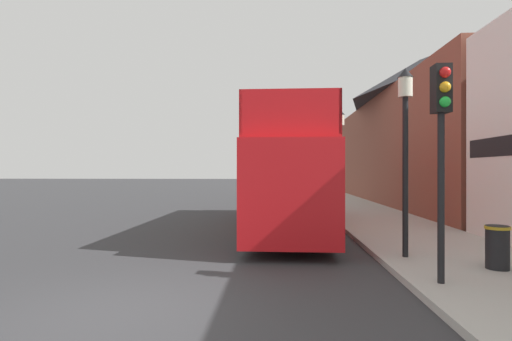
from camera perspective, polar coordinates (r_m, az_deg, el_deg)
The scene contains 10 objects.
ground_plane at distance 26.93m, azimuth -2.31°, elevation -4.52°, with size 144.00×144.00×0.00m, color #333335.
sidewalk at distance 24.21m, azimuth 13.03°, elevation -4.87°, with size 3.80×108.00×0.14m.
brick_terrace_rear at distance 27.50m, azimuth 22.40°, elevation 5.14°, with size 6.00×24.39×9.18m.
tour_bus at distance 14.90m, azimuth 4.54°, elevation -1.02°, with size 2.68×11.51×4.08m.
parked_car_ahead_of_bus at distance 23.33m, azimuth 5.93°, elevation -3.65°, with size 1.90×4.48×1.35m.
traffic_signal at distance 7.80m, azimuth 24.99°, elevation 6.13°, with size 0.28×0.42×3.86m.
lamp_post_nearest at distance 9.88m, azimuth 20.56°, elevation 6.03°, with size 0.35×0.35×4.36m.
lamp_post_second at distance 17.71m, azimuth 11.99°, elevation 3.91°, with size 0.35×0.35×4.62m.
lamp_post_third at distance 25.71m, azimuth 8.97°, elevation 2.65°, with size 0.35×0.35×4.59m.
litter_bin at distance 9.55m, azimuth 31.22°, elevation -9.19°, with size 0.48×0.48×0.88m.
Camera 1 is at (2.39, -5.73, 2.14)m, focal length 28.00 mm.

